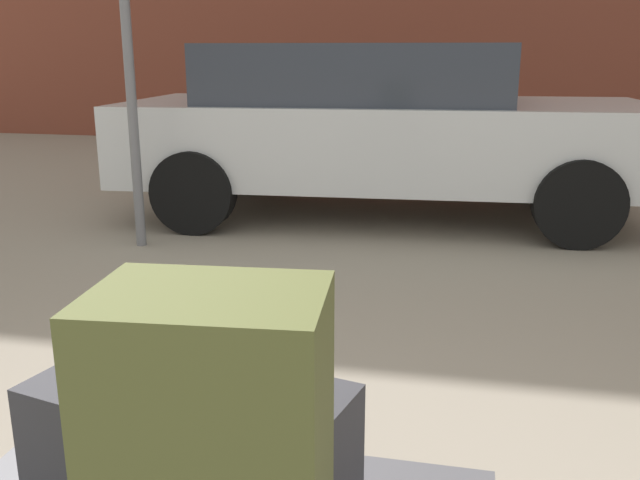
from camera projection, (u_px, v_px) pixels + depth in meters
The scene contains 4 objects.
duffel_bag_charcoal_rear_left at pixel (192, 457), 1.49m from camera, with size 0.67×0.35×0.33m, color #2D2D33.
suitcase_olive_center at pixel (215, 473), 1.16m from camera, with size 0.38×0.27×0.65m, color #4C5128.
parked_car at pixel (379, 126), 5.77m from camera, with size 4.42×2.16×1.42m.
no_parking_sign at pixel (127, 41), 4.62m from camera, with size 0.49×0.11×2.30m.
Camera 1 is at (0.52, -1.17, 1.35)m, focal length 38.53 mm.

